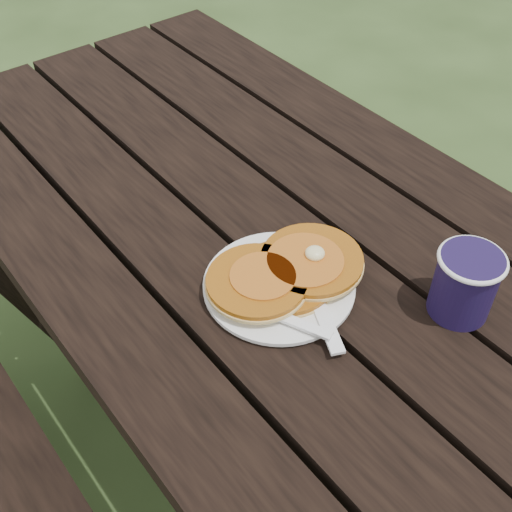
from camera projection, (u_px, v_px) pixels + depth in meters
ground at (307, 502)px, 1.48m from camera, size 60.00×60.00×0.00m
picnic_table at (318, 416)px, 1.22m from camera, size 1.36×1.80×0.75m
plate at (279, 286)px, 0.93m from camera, size 0.27×0.27×0.01m
pancake_stack at (287, 272)px, 0.92m from camera, size 0.24×0.16×0.04m
knife at (318, 303)px, 0.90m from camera, size 0.09×0.17×0.00m
fork at (294, 322)px, 0.87m from camera, size 0.09×0.16×0.01m
coffee_cup at (466, 281)px, 0.87m from camera, size 0.09×0.09×0.10m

